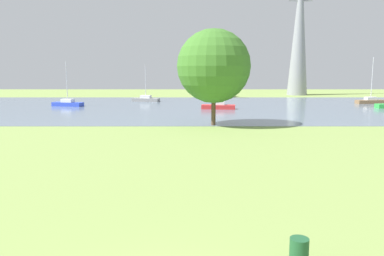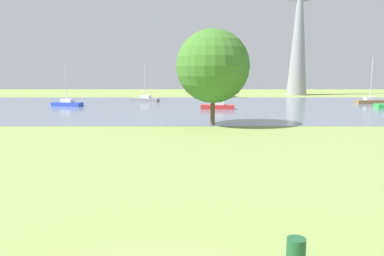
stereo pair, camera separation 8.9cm
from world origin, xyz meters
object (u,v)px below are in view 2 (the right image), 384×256
at_px(sailboat_brown, 370,101).
at_px(sailboat_gray, 145,99).
at_px(electricity_pylon, 299,28).
at_px(sailboat_red, 218,106).
at_px(tree_east_far, 213,66).
at_px(litter_bin, 296,251).
at_px(sailboat_blue, 67,103).

height_order(sailboat_brown, sailboat_gray, sailboat_brown).
bearing_deg(sailboat_brown, electricity_pylon, 105.90).
height_order(sailboat_red, tree_east_far, tree_east_far).
xyz_separation_m(sailboat_gray, sailboat_red, (11.96, -12.94, 0.01)).
distance_m(litter_bin, sailboat_gray, 58.75).
distance_m(sailboat_gray, sailboat_blue, 14.03).
relative_size(litter_bin, electricity_pylon, 0.03).
xyz_separation_m(sailboat_brown, sailboat_blue, (-48.95, -4.50, -0.01)).
distance_m(sailboat_gray, electricity_pylon, 39.02).
bearing_deg(litter_bin, sailboat_gray, 101.10).
bearing_deg(tree_east_far, electricity_pylon, 65.79).
bearing_deg(sailboat_red, electricity_pylon, 57.74).
bearing_deg(sailboat_brown, sailboat_blue, -174.75).
distance_m(sailboat_brown, electricity_pylon, 27.07).
bearing_deg(tree_east_far, litter_bin, -88.09).
distance_m(tree_east_far, electricity_pylon, 52.40).
bearing_deg(sailboat_red, sailboat_gray, 132.73).
xyz_separation_m(sailboat_gray, electricity_pylon, (31.55, 18.10, 14.14)).
xyz_separation_m(tree_east_far, electricity_pylon, (21.19, 47.14, 8.61)).
xyz_separation_m(sailboat_blue, tree_east_far, (21.43, -20.44, 5.52)).
distance_m(sailboat_blue, electricity_pylon, 52.25).
bearing_deg(sailboat_red, sailboat_blue, 169.34).
relative_size(tree_east_far, electricity_pylon, 0.33).
bearing_deg(tree_east_far, sailboat_blue, 136.36).
distance_m(sailboat_blue, tree_east_far, 30.13).
relative_size(sailboat_gray, tree_east_far, 0.66).
bearing_deg(litter_bin, electricity_pylon, 75.04).
relative_size(sailboat_brown, sailboat_red, 1.08).
height_order(sailboat_gray, tree_east_far, tree_east_far).
height_order(sailboat_blue, electricity_pylon, electricity_pylon).
bearing_deg(sailboat_gray, litter_bin, -78.90).
bearing_deg(tree_east_far, sailboat_gray, 109.63).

